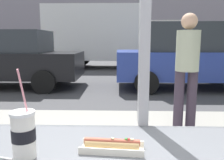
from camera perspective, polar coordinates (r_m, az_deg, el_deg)
The scene contains 9 objects.
ground_plane at distance 9.20m, azimuth 2.42°, elevation 0.80°, with size 60.00×60.00×0.00m, color #424244.
sidewalk_strip at distance 3.01m, azimuth 4.06°, elevation -16.84°, with size 16.00×2.80×0.15m, color gray.
building_facade_far at distance 22.10m, azimuth 2.03°, elevation 13.14°, with size 28.00×1.20×5.52m, color gray.
soda_cup_right at distance 0.93m, azimuth -20.79°, elevation -12.22°, with size 0.09×0.09×0.33m.
hotdog_tray_far at distance 0.94m, azimuth 0.03°, elevation -15.66°, with size 0.25×0.11×0.05m.
parked_car_black at distance 7.77m, azimuth -24.09°, elevation 4.78°, with size 4.44×1.97×1.71m.
parked_car_blue at distance 7.27m, azimuth 17.36°, elevation 5.48°, with size 4.10×2.07×1.90m.
box_truck at distance 12.22m, azimuth -0.76°, elevation 10.87°, with size 6.70×2.44×3.11m.
pedestrian at distance 3.43m, azimuth 17.87°, elevation 3.68°, with size 0.32×0.32×1.63m.
Camera 1 is at (-0.13, -1.09, 1.42)m, focal length 37.41 mm.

